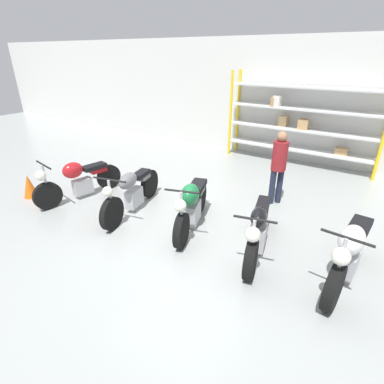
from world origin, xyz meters
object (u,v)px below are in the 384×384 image
Objects in this scene: motorcycle_red at (79,179)px; person_browsing at (279,162)px; motorcycle_grey at (132,191)px; traffic_cone at (29,186)px; motorcycle_green at (192,205)px; motorcycle_black at (258,229)px; motorcycle_white at (349,253)px; shelving_rack at (300,119)px.

motorcycle_red is 1.29× the size of person_browsing.
motorcycle_grey is at bearing 83.27° from person_browsing.
motorcycle_grey is 2.67m from traffic_cone.
motorcycle_green is 1.18× the size of person_browsing.
motorcycle_grey reaches higher than motorcycle_black.
person_browsing is at bearing -133.07° from motorcycle_white.
motorcycle_green is at bearing -105.50° from motorcycle_black.
motorcycle_green is 0.96× the size of motorcycle_black.
motorcycle_white is at bearing 103.64° from motorcycle_red.
person_browsing is (2.41, 2.06, 0.50)m from motorcycle_grey.
motorcycle_green is 2.21m from person_browsing.
shelving_rack is 2.17× the size of motorcycle_white.
motorcycle_green is 2.74m from motorcycle_white.
traffic_cone is at bearing -49.61° from motorcycle_red.
motorcycle_black reaches higher than traffic_cone.
motorcycle_grey is 1.32× the size of person_browsing.
person_browsing is at bearing 130.74° from motorcycle_red.
motorcycle_green reaches higher than motorcycle_black.
motorcycle_white is (2.74, -0.05, 0.02)m from motorcycle_green.
person_browsing reaches higher than traffic_cone.
motorcycle_black is (2.77, 0.11, -0.05)m from motorcycle_grey.
person_browsing is (0.40, -2.99, -0.38)m from shelving_rack.
motorcycle_black is 2.06m from person_browsing.
shelving_rack reaches higher than motorcycle_black.
person_browsing is at bearing 176.70° from motorcycle_black.
motorcycle_white is at bearing 75.94° from motorcycle_black.
motorcycle_white is at bearing 7.63° from traffic_cone.
motorcycle_black is (4.25, 0.30, -0.05)m from motorcycle_red.
motorcycle_green is (-0.60, -4.90, -0.86)m from shelving_rack.
motorcycle_green is 1.37m from motorcycle_black.
motorcycle_grey is 3.95× the size of traffic_cone.
person_browsing is (-1.74, 1.96, 0.47)m from motorcycle_white.
motorcycle_grey is 4.15m from motorcycle_white.
shelving_rack is at bearing 52.12° from traffic_cone.
motorcycle_grey is 2.77m from motorcycle_black.
traffic_cone is (-5.31, -0.91, -0.15)m from motorcycle_black.
motorcycle_black is 3.70× the size of traffic_cone.
motorcycle_white reaches higher than motorcycle_green.
motorcycle_red is at bearing -101.06° from motorcycle_green.
traffic_cone is (-1.06, -0.60, -0.20)m from motorcycle_red.
motorcycle_red is at bearing 29.71° from traffic_cone.
motorcycle_green is at bearing 13.53° from traffic_cone.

